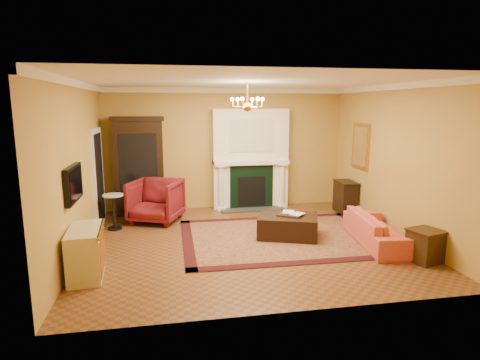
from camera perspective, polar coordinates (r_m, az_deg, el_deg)
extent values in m
cube|color=brown|center=(7.82, 0.99, -8.76)|extent=(6.00, 5.50, 0.02)
cube|color=white|center=(7.40, 1.07, 13.90)|extent=(6.00, 5.50, 0.02)
cube|color=gold|center=(10.16, -2.03, 4.45)|extent=(6.00, 0.02, 3.00)
cube|color=gold|center=(4.83, 7.46, -2.40)|extent=(6.00, 0.02, 3.00)
cube|color=gold|center=(7.49, -22.20, 1.50)|extent=(0.02, 5.50, 3.00)
cube|color=gold|center=(8.57, 21.19, 2.62)|extent=(0.02, 5.50, 3.00)
cube|color=white|center=(10.13, 1.49, 3.01)|extent=(1.90, 0.32, 2.50)
cube|color=silver|center=(9.90, 1.70, 6.33)|extent=(1.10, 0.01, 0.80)
cube|color=black|center=(10.08, 1.66, -1.06)|extent=(1.10, 0.02, 1.10)
cube|color=black|center=(10.10, 1.67, -1.62)|extent=(0.70, 0.02, 0.75)
cube|color=#333333|center=(10.09, 1.79, -4.15)|extent=(1.60, 0.50, 0.04)
cube|color=white|center=(10.08, 1.55, 2.57)|extent=(1.90, 0.44, 0.10)
cylinder|color=white|center=(9.94, -2.73, -1.01)|extent=(0.14, 0.14, 1.18)
cylinder|color=white|center=(10.25, 5.95, -0.69)|extent=(0.14, 0.14, 1.18)
cube|color=white|center=(10.06, -2.04, 12.60)|extent=(6.00, 0.08, 0.12)
cube|color=white|center=(7.41, -22.60, 12.57)|extent=(0.08, 5.50, 0.12)
cube|color=white|center=(8.49, 21.55, 12.28)|extent=(0.08, 5.50, 0.12)
cube|color=silver|center=(9.20, -19.58, 0.37)|extent=(0.08, 1.05, 2.10)
cube|color=black|center=(9.20, -19.35, 0.19)|extent=(0.02, 0.85, 1.95)
cube|color=black|center=(6.92, -22.62, -0.48)|extent=(0.08, 0.95, 0.58)
cube|color=black|center=(6.91, -22.26, -0.47)|extent=(0.01, 0.85, 0.48)
cube|color=gold|center=(9.75, 16.78, 4.64)|extent=(0.05, 0.76, 1.05)
cube|color=white|center=(9.74, 16.64, 4.64)|extent=(0.01, 0.62, 0.90)
cylinder|color=gold|center=(7.39, 1.06, 12.28)|extent=(0.03, 0.03, 0.40)
sphere|color=gold|center=(7.39, 1.06, 10.34)|extent=(0.16, 0.16, 0.16)
sphere|color=#FFE5B2|center=(7.45, 3.22, 11.40)|extent=(0.07, 0.07, 0.07)
sphere|color=#FFE5B2|center=(7.65, 1.75, 11.39)|extent=(0.07, 0.07, 0.07)
sphere|color=#FFE5B2|center=(7.60, -0.36, 11.40)|extent=(0.07, 0.07, 0.07)
sphere|color=#FFE5B2|center=(7.34, -1.13, 11.43)|extent=(0.07, 0.07, 0.07)
sphere|color=#FFE5B2|center=(7.12, 0.32, 11.46)|extent=(0.07, 0.07, 0.07)
sphere|color=#FFE5B2|center=(7.18, 2.57, 11.44)|extent=(0.07, 0.07, 0.07)
cube|color=#3F0E0D|center=(8.09, 5.85, -8.04)|extent=(3.91, 2.95, 0.02)
cube|color=black|center=(9.87, -14.12, 1.69)|extent=(1.14, 0.56, 2.23)
imported|color=maroon|center=(9.16, -11.89, -2.62)|extent=(1.31, 1.28, 1.05)
cylinder|color=black|center=(8.94, -17.37, -6.57)|extent=(0.30, 0.30, 0.04)
cylinder|color=black|center=(8.84, -17.50, -4.35)|extent=(0.06, 0.06, 0.67)
cylinder|color=silver|center=(8.76, -17.62, -2.08)|extent=(0.42, 0.42, 0.03)
cube|color=beige|center=(6.64, -21.06, -9.54)|extent=(0.55, 1.04, 0.75)
imported|color=#E95D4A|center=(8.01, 19.13, -5.97)|extent=(0.82, 2.00, 0.76)
cube|color=#33210D|center=(7.44, 24.81, -8.59)|extent=(0.56, 0.56, 0.52)
cube|color=black|center=(10.11, 14.76, -2.42)|extent=(0.40, 0.68, 0.74)
cube|color=black|center=(8.05, 6.81, -6.50)|extent=(1.35, 1.17, 0.42)
cube|color=black|center=(8.00, 7.11, -4.91)|extent=(0.57, 0.54, 0.03)
imported|color=gray|center=(8.04, 6.09, -3.61)|extent=(0.22, 0.11, 0.30)
imported|color=gray|center=(7.97, 7.53, -3.81)|extent=(0.16, 0.17, 0.29)
cylinder|color=gray|center=(9.95, -2.35, 2.99)|extent=(0.10, 0.10, 0.08)
cone|color=black|center=(9.93, -2.36, 4.12)|extent=(0.15, 0.15, 0.31)
cylinder|color=gray|center=(10.24, 5.51, 3.20)|extent=(0.12, 0.12, 0.10)
cone|color=black|center=(10.21, 5.53, 4.49)|extent=(0.17, 0.17, 0.36)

